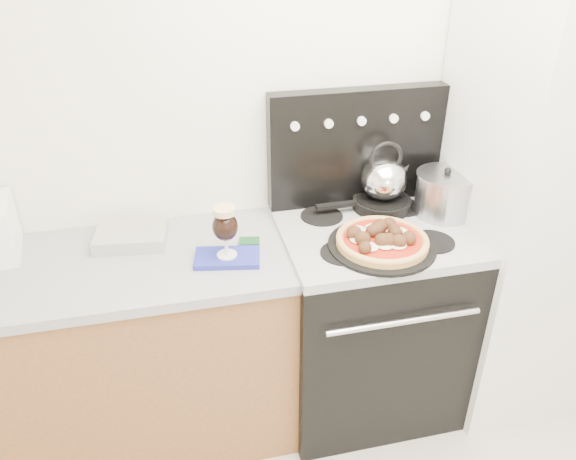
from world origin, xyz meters
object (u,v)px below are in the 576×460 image
object	(u,v)px
oven_mitt	(227,258)
beer_glass	(225,232)
pizza_pan	(382,246)
skillet	(382,203)
base_cabinet	(113,358)
pizza	(382,239)
stock_pot	(444,195)
fridge	(532,207)
tea_kettle	(384,176)
stove_body	(366,321)

from	to	relation	value
oven_mitt	beer_glass	size ratio (longest dim) A/B	1.18
pizza_pan	skillet	xyz separation A→B (m)	(0.12, 0.31, 0.02)
base_cabinet	pizza_pan	distance (m)	1.20
oven_mitt	pizza	xyz separation A→B (m)	(0.59, -0.08, 0.05)
pizza	stock_pot	bearing A→B (deg)	29.80
fridge	beer_glass	distance (m)	1.32
stock_pot	pizza_pan	bearing A→B (deg)	-150.20
stock_pot	base_cabinet	bearing A→B (deg)	-178.56
fridge	beer_glass	bearing A→B (deg)	-178.27
fridge	pizza_pan	xyz separation A→B (m)	(-0.72, -0.11, -0.02)
oven_mitt	pizza_pan	world-z (taller)	pizza_pan
pizza_pan	fridge	bearing A→B (deg)	9.02
tea_kettle	oven_mitt	bearing A→B (deg)	-176.72
stove_body	skillet	bearing A→B (deg)	60.29
oven_mitt	beer_glass	bearing A→B (deg)	0.00
beer_glass	tea_kettle	xyz separation A→B (m)	(0.71, 0.23, 0.05)
tea_kettle	base_cabinet	bearing A→B (deg)	171.93
pizza_pan	base_cabinet	bearing A→B (deg)	171.33
base_cabinet	stock_pot	world-z (taller)	stock_pot
base_cabinet	fridge	xyz separation A→B (m)	(1.80, -0.05, 0.52)
tea_kettle	stove_body	bearing A→B (deg)	-134.46
pizza	tea_kettle	world-z (taller)	tea_kettle
skillet	stock_pot	xyz separation A→B (m)	(0.23, -0.10, 0.07)
beer_glass	skillet	xyz separation A→B (m)	(0.71, 0.23, -0.08)
oven_mitt	skillet	xyz separation A→B (m)	(0.71, 0.23, 0.03)
fridge	skillet	xyz separation A→B (m)	(-0.61, 0.19, -0.01)
skillet	stock_pot	size ratio (longest dim) A/B	1.04
skillet	pizza_pan	bearing A→B (deg)	-111.13
skillet	base_cabinet	bearing A→B (deg)	-173.31
base_cabinet	tea_kettle	xyz separation A→B (m)	(1.20, 0.14, 0.64)
oven_mitt	pizza_pan	distance (m)	0.59
stove_body	pizza_pan	xyz separation A→B (m)	(-0.02, -0.14, 0.49)
pizza_pan	tea_kettle	bearing A→B (deg)	68.87
stove_body	oven_mitt	size ratio (longest dim) A/B	3.61
stove_body	pizza	bearing A→B (deg)	-99.56
tea_kettle	stock_pot	bearing A→B (deg)	-38.96
stock_pot	skillet	bearing A→B (deg)	155.80
pizza_pan	pizza	distance (m)	0.03
base_cabinet	stove_body	size ratio (longest dim) A/B	1.65
beer_glass	pizza	size ratio (longest dim) A/B	0.59
fridge	pizza	distance (m)	0.73
stock_pot	beer_glass	bearing A→B (deg)	-172.38
skillet	tea_kettle	size ratio (longest dim) A/B	1.15
oven_mitt	skillet	bearing A→B (deg)	18.03
pizza_pan	tea_kettle	world-z (taller)	tea_kettle
skillet	stock_pot	distance (m)	0.26
beer_glass	pizza_pan	xyz separation A→B (m)	(0.59, -0.08, -0.10)
pizza_pan	skillet	size ratio (longest dim) A/B	1.66
pizza_pan	oven_mitt	bearing A→B (deg)	172.73
pizza_pan	stock_pot	bearing A→B (deg)	29.80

